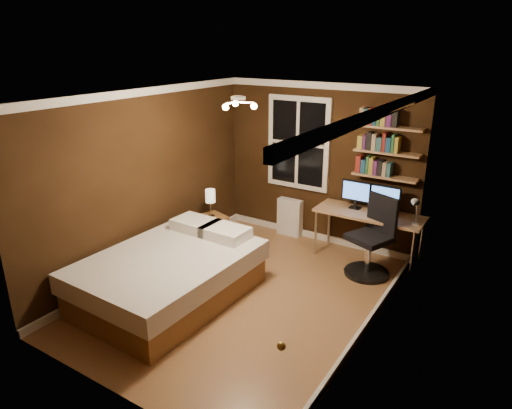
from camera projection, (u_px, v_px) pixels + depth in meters
The scene contains 24 objects.
floor at pixel (245, 294), 5.86m from camera, with size 4.20×4.20×0.00m, color brown.
wall_back at pixel (319, 164), 7.11m from camera, with size 3.20×0.04×2.50m, color black.
wall_left at pixel (147, 181), 6.24m from camera, with size 0.04×4.20×2.50m, color black.
wall_right at pixel (375, 230), 4.63m from camera, with size 0.04×4.20×2.50m, color black.
ceiling at pixel (243, 95), 5.01m from camera, with size 3.20×4.20×0.02m, color white.
window at pixel (298, 143), 7.15m from camera, with size 1.06×0.06×1.46m, color white.
door at pixel (305, 324), 3.48m from camera, with size 0.03×0.82×2.05m, color black, non-canonical shape.
door_knob at pixel (281, 346), 3.27m from camera, with size 0.06×0.06×0.06m, color gold.
ceiling_fixture at pixel (238, 106), 4.97m from camera, with size 0.44×0.44×0.18m, color beige, non-canonical shape.
bookshelf_lower at pixel (385, 177), 6.47m from camera, with size 0.92×0.22×0.03m, color #9C714B.
books_row_lower at pixel (386, 168), 6.43m from camera, with size 0.48×0.16×0.23m, color maroon, non-canonical shape.
bookshelf_middle at pixel (387, 152), 6.35m from camera, with size 0.92×0.22×0.03m, color #9C714B.
books_row_middle at pixel (388, 143), 6.31m from camera, with size 0.54×0.16×0.23m, color navy, non-canonical shape.
bookshelf_upper at pixel (390, 127), 6.23m from camera, with size 0.92×0.22×0.03m, color #9C714B.
books_row_upper at pixel (391, 118), 6.19m from camera, with size 0.48×0.16×0.23m, color #2A6235, non-canonical shape.
bed at pixel (171, 275), 5.68m from camera, with size 1.63×2.22×0.74m.
nightstand at pixel (212, 231), 7.14m from camera, with size 0.41×0.41×0.51m, color brown.
bedside_lamp at pixel (211, 203), 6.98m from camera, with size 0.15×0.15×0.43m, color beige, non-canonical shape.
radiator at pixel (290, 217), 7.55m from camera, with size 0.42×0.15×0.62m, color silver.
desk at pixel (369, 217), 6.57m from camera, with size 1.54×0.58×0.73m.
monitor_left at pixel (356, 195), 6.67m from camera, with size 0.44×0.12×0.42m, color black, non-canonical shape.
monitor_right at pixel (385, 200), 6.45m from camera, with size 0.44×0.12×0.42m, color black, non-canonical shape.
desk_lamp at pixel (415, 211), 6.00m from camera, with size 0.14×0.32×0.44m, color silver, non-canonical shape.
office_chair at pixel (372, 245), 6.24m from camera, with size 0.65×0.65×1.11m.
Camera 1 is at (2.86, -4.26, 3.07)m, focal length 32.00 mm.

